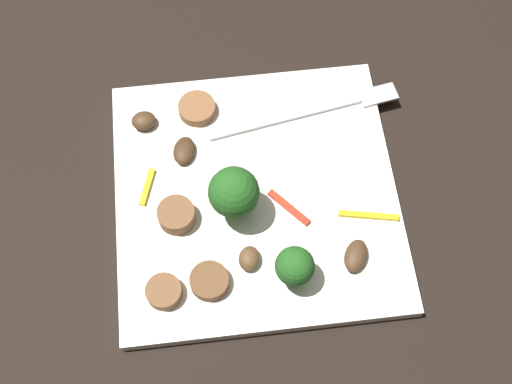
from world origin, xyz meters
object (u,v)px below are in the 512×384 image
at_px(sausage_slice_3, 209,281).
at_px(fork, 319,110).
at_px(plate, 256,195).
at_px(mushroom_1, 184,151).
at_px(pepper_strip_2, 369,216).
at_px(sausage_slice_0, 176,215).
at_px(mushroom_0, 356,256).
at_px(sausage_slice_2, 164,292).
at_px(pepper_strip_0, 289,207).
at_px(sausage_slice_1, 197,109).
at_px(mushroom_3, 249,258).
at_px(pepper_strip_3, 147,187).
at_px(broccoli_floret_0, 295,267).
at_px(broccoli_floret_1, 234,193).
at_px(mushroom_2, 144,121).

bearing_deg(sausage_slice_3, fork, 53.30).
height_order(plate, mushroom_1, mushroom_1).
bearing_deg(pepper_strip_2, sausage_slice_0, 174.05).
relative_size(sausage_slice_0, mushroom_0, 1.08).
xyz_separation_m(sausage_slice_0, mushroom_0, (0.14, -0.05, -0.00)).
relative_size(sausage_slice_2, pepper_strip_2, 0.57).
bearing_deg(pepper_strip_0, sausage_slice_3, -141.23).
xyz_separation_m(plate, pepper_strip_2, (0.09, -0.03, 0.01)).
distance_m(sausage_slice_1, mushroom_1, 0.04).
relative_size(plate, sausage_slice_0, 7.68).
relative_size(mushroom_0, mushroom_3, 1.37).
relative_size(sausage_slice_3, mushroom_1, 1.15).
bearing_deg(fork, pepper_strip_3, -169.08).
distance_m(sausage_slice_3, pepper_strip_0, 0.09).
height_order(fork, pepper_strip_0, same).
height_order(plate, pepper_strip_2, pepper_strip_2).
distance_m(sausage_slice_1, sausage_slice_2, 0.17).
bearing_deg(sausage_slice_3, pepper_strip_3, 116.83).
distance_m(mushroom_0, mushroom_3, 0.09).
relative_size(broccoli_floret_0, mushroom_3, 2.05).
bearing_deg(sausage_slice_2, sausage_slice_1, 76.82).
xyz_separation_m(broccoli_floret_0, sausage_slice_2, (-0.11, -0.00, -0.02)).
xyz_separation_m(sausage_slice_3, mushroom_0, (0.12, 0.01, 0.00)).
height_order(mushroom_0, pepper_strip_3, mushroom_0).
bearing_deg(mushroom_3, broccoli_floret_1, 98.38).
bearing_deg(sausage_slice_2, broccoli_floret_1, 46.14).
height_order(sausage_slice_0, mushroom_2, sausage_slice_0).
distance_m(fork, mushroom_3, 0.16).
height_order(mushroom_1, mushroom_2, mushroom_2).
relative_size(plate, mushroom_3, 11.43).
bearing_deg(mushroom_0, sausage_slice_2, -175.56).
relative_size(fork, mushroom_1, 6.43).
xyz_separation_m(sausage_slice_0, sausage_slice_1, (0.03, 0.10, -0.00)).
xyz_separation_m(mushroom_0, pepper_strip_3, (-0.17, 0.08, -0.00)).
xyz_separation_m(plate, mushroom_3, (-0.01, -0.06, 0.01)).
bearing_deg(sausage_slice_2, mushroom_3, 15.69).
relative_size(broccoli_floret_0, pepper_strip_2, 0.85).
height_order(plate, sausage_slice_3, sausage_slice_3).
xyz_separation_m(fork, mushroom_2, (-0.16, 0.00, 0.00)).
bearing_deg(sausage_slice_3, mushroom_3, 24.19).
distance_m(fork, sausage_slice_3, 0.19).
height_order(broccoli_floret_0, broccoli_floret_1, broccoli_floret_1).
relative_size(plate, fork, 1.36).
distance_m(sausage_slice_2, mushroom_1, 0.13).
xyz_separation_m(broccoli_floret_1, mushroom_3, (0.01, -0.05, -0.03)).
xyz_separation_m(fork, sausage_slice_1, (-0.11, 0.01, 0.00)).
relative_size(mushroom_3, pepper_strip_3, 0.61).
relative_size(plate, sausage_slice_2, 8.35).
distance_m(mushroom_1, pepper_strip_2, 0.17).
bearing_deg(sausage_slice_0, mushroom_2, 103.68).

